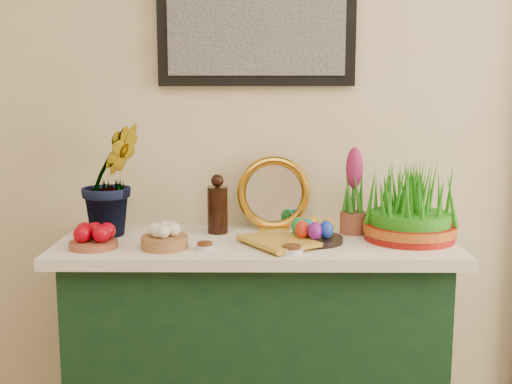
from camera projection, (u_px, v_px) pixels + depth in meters
sideboard at (256, 362)px, 2.36m from camera, size 1.30×0.45×0.85m
tablecloth at (256, 245)px, 2.29m from camera, size 1.40×0.55×0.04m
hyacinth_green at (111, 161)px, 2.32m from camera, size 0.36×0.35×0.54m
apple_bowl at (93, 238)px, 2.16m from camera, size 0.20×0.20×0.08m
garlic_basket at (164, 238)px, 2.16m from camera, size 0.18×0.18×0.09m
vinegar_cruet at (218, 207)px, 2.37m from camera, size 0.08×0.08×0.22m
mirror at (274, 194)px, 2.43m from camera, size 0.28×0.09×0.28m
book at (255, 245)px, 2.14m from camera, size 0.28×0.31×0.03m
spice_dish_left at (205, 246)px, 2.14m from camera, size 0.06×0.06×0.03m
spice_dish_right at (292, 250)px, 2.09m from camera, size 0.07×0.07×0.03m
egg_plate at (313, 233)px, 2.24m from camera, size 0.26×0.26×0.08m
hyacinth_pink at (354, 195)px, 2.36m from camera, size 0.10×0.10×0.32m
wheatgrass_sabzeh at (410, 207)px, 2.26m from camera, size 0.33×0.33×0.27m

